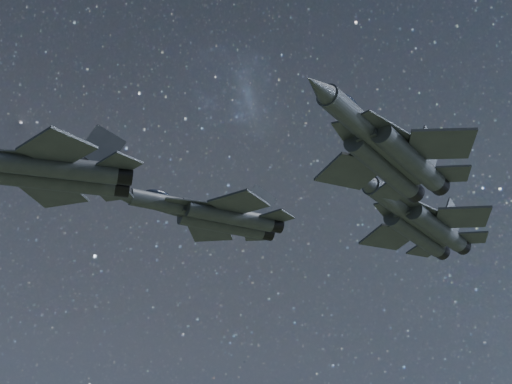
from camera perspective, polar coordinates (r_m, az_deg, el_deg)
jet_lead at (r=69.19m, az=-14.35°, el=1.54°), size 19.44×13.12×4.90m
jet_left at (r=82.89m, az=-2.94°, el=-1.53°), size 18.47×12.95×4.66m
jet_right at (r=64.93m, az=8.70°, el=2.77°), size 19.15×12.55×4.93m
jet_slot at (r=79.84m, az=10.77°, el=-1.98°), size 19.14×12.65×4.89m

